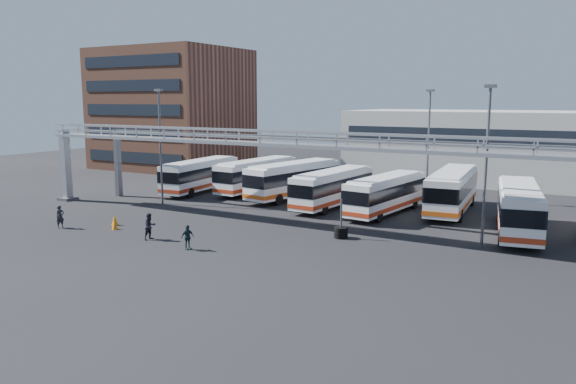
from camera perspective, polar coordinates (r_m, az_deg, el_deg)
The scene contains 20 objects.
ground at distance 36.09m, azimuth -2.37°, elevation -5.55°, with size 140.00×140.00×0.00m, color black.
gantry at distance 40.13m, azimuth 2.08°, elevation 3.96°, with size 51.40×5.15×7.10m.
apartment_building at distance 79.44m, azimuth -11.67°, elevation 8.26°, with size 18.00×15.00×16.00m, color brown.
warehouse at distance 67.96m, azimuth 24.33°, elevation 4.08°, with size 42.00×14.00×8.00m, color #9E9E99.
light_pole_left at distance 51.17m, azimuth -12.85°, elevation 5.15°, with size 0.70×0.35×10.21m.
light_pole_mid at distance 37.20m, azimuth 19.52°, elevation 3.34°, with size 0.70×0.35×10.21m.
light_pole_back at distance 53.60m, azimuth 14.09°, elevation 5.29°, with size 0.70×0.35×10.21m.
bus_1 at distance 57.51m, azimuth -8.87°, elevation 1.79°, with size 3.39×10.92×3.27m.
bus_2 at distance 56.68m, azimuth -3.16°, elevation 1.81°, with size 3.16×11.05×3.32m.
bus_3 at distance 53.06m, azimuth 0.59°, elevation 1.37°, with size 4.50×11.58×3.43m.
bus_4 at distance 48.91m, azimuth 4.58°, elevation 0.52°, with size 3.12×10.77×3.23m.
bus_5 at distance 46.52m, azimuth 9.92°, elevation -0.10°, with size 3.47×10.56×3.15m.
bus_6 at distance 48.42m, azimuth 16.35°, elevation 0.27°, with size 3.76×11.77×3.52m.
bus_7 at distance 42.04m, azimuth 22.40°, elevation -1.46°, with size 4.64×11.62×3.44m.
pedestrian_a at distance 44.25m, azimuth -22.15°, elevation -2.33°, with size 0.61×0.40×1.68m, color black.
pedestrian_b at distance 38.76m, azimuth -13.85°, elevation -3.40°, with size 0.88×0.68×1.80m, color #251E2A.
pedestrian_d at distance 35.73m, azimuth -10.18°, elevation -4.55°, with size 0.92×0.38×1.56m, color #1B2B32.
cone_left at distance 42.50m, azimuth -17.20°, elevation -3.20°, with size 0.43×0.43×0.68m, color orange.
cone_right at distance 43.92m, azimuth -17.19°, elevation -2.74°, with size 0.49×0.49×0.78m, color orange.
tire_stack at distance 38.31m, azimuth 5.40°, elevation -4.00°, with size 0.94×0.94×2.70m.
Camera 1 is at (18.72, -29.42, 9.29)m, focal length 35.00 mm.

